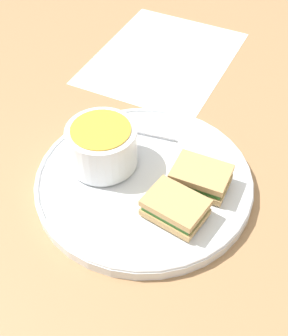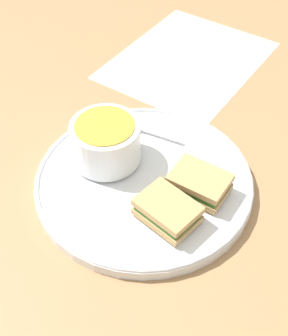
{
  "view_description": "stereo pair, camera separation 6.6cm",
  "coord_description": "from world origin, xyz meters",
  "px_view_note": "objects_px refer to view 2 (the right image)",
  "views": [
    {
      "loc": [
        0.34,
        -0.3,
        0.52
      ],
      "look_at": [
        0.0,
        0.0,
        0.04
      ],
      "focal_mm": 50.0,
      "sensor_mm": 36.0,
      "label": 1
    },
    {
      "loc": [
        0.38,
        -0.25,
        0.52
      ],
      "look_at": [
        0.0,
        0.0,
        0.04
      ],
      "focal_mm": 50.0,
      "sensor_mm": 36.0,
      "label": 2
    }
  ],
  "objects_px": {
    "spoon": "(135,126)",
    "sandwich_half_near": "(167,211)",
    "soup_bowl": "(106,141)",
    "sandwich_half_far": "(199,183)"
  },
  "relations": [
    {
      "from": "spoon",
      "to": "sandwich_half_near",
      "type": "xyz_separation_m",
      "value": [
        0.18,
        -0.06,
        0.01
      ]
    },
    {
      "from": "spoon",
      "to": "sandwich_half_near",
      "type": "distance_m",
      "value": 0.19
    },
    {
      "from": "spoon",
      "to": "sandwich_half_far",
      "type": "distance_m",
      "value": 0.16
    },
    {
      "from": "spoon",
      "to": "sandwich_half_far",
      "type": "bearing_deg",
      "value": 150.14
    },
    {
      "from": "spoon",
      "to": "sandwich_half_far",
      "type": "xyz_separation_m",
      "value": [
        0.16,
        0.01,
        0.01
      ]
    },
    {
      "from": "soup_bowl",
      "to": "sandwich_half_near",
      "type": "relative_size",
      "value": 1.13
    },
    {
      "from": "sandwich_half_near",
      "to": "soup_bowl",
      "type": "bearing_deg",
      "value": -175.65
    },
    {
      "from": "soup_bowl",
      "to": "sandwich_half_far",
      "type": "height_order",
      "value": "soup_bowl"
    },
    {
      "from": "soup_bowl",
      "to": "sandwich_half_near",
      "type": "distance_m",
      "value": 0.14
    },
    {
      "from": "sandwich_half_near",
      "to": "sandwich_half_far",
      "type": "xyz_separation_m",
      "value": [
        -0.02,
        0.06,
        0.0
      ]
    }
  ]
}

